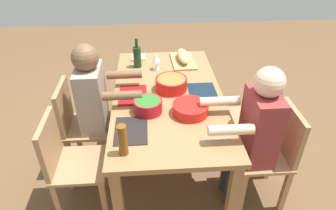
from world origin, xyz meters
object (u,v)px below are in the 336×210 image
(diner_far_right, at_px, (254,130))
(beer_bottle, at_px, (123,140))
(serving_bowl_fruit, at_px, (171,83))
(chair_near_center, at_px, (79,122))
(wine_bottle, at_px, (137,56))
(cutting_board, at_px, (183,61))
(chair_near_right, at_px, (68,161))
(serving_bowl_greens, at_px, (148,105))
(serving_bowl_salad, at_px, (190,108))
(wine_glass, at_px, (156,58))
(napkin_stack, at_px, (138,57))
(chair_far_right, at_px, (273,151))
(diner_near_center, at_px, (97,101))
(bread_loaf, at_px, (183,56))
(dining_table, at_px, (168,103))
(chair_far_center, at_px, (254,115))

(diner_far_right, distance_m, beer_bottle, 0.96)
(serving_bowl_fruit, bearing_deg, chair_near_center, -84.77)
(wine_bottle, bearing_deg, cutting_board, 98.94)
(chair_near_right, distance_m, wine_bottle, 1.19)
(chair_near_center, relative_size, beer_bottle, 3.86)
(serving_bowl_greens, bearing_deg, serving_bowl_salad, 81.29)
(wine_glass, bearing_deg, wine_bottle, -111.39)
(serving_bowl_fruit, bearing_deg, napkin_stack, -155.94)
(serving_bowl_greens, relative_size, wine_bottle, 0.75)
(chair_far_right, bearing_deg, beer_bottle, -78.38)
(napkin_stack, bearing_deg, serving_bowl_greens, 4.99)
(diner_near_center, bearing_deg, chair_near_center, -90.00)
(chair_near_right, bearing_deg, wine_bottle, 152.77)
(cutting_board, height_order, bread_loaf, bread_loaf)
(wine_bottle, bearing_deg, chair_far_right, 45.86)
(chair_near_center, xyz_separation_m, beer_bottle, (0.70, 0.44, 0.37))
(beer_bottle, distance_m, napkin_stack, 1.42)
(dining_table, bearing_deg, wine_bottle, -154.02)
(serving_bowl_salad, relative_size, beer_bottle, 1.23)
(dining_table, height_order, diner_near_center, diner_near_center)
(diner_near_center, bearing_deg, bread_loaf, 127.52)
(wine_bottle, xyz_separation_m, wine_glass, (0.07, 0.18, 0.01))
(dining_table, relative_size, chair_far_center, 2.02)
(cutting_board, bearing_deg, chair_far_right, 28.46)
(dining_table, height_order, wine_glass, wine_glass)
(diner_far_right, bearing_deg, cutting_board, -159.63)
(dining_table, relative_size, beer_bottle, 7.81)
(diner_near_center, bearing_deg, beer_bottle, 20.43)
(serving_bowl_salad, height_order, bread_loaf, bread_loaf)
(serving_bowl_fruit, relative_size, beer_bottle, 1.22)
(chair_near_center, height_order, wine_glass, wine_glass)
(dining_table, height_order, napkin_stack, napkin_stack)
(cutting_board, bearing_deg, wine_glass, -62.73)
(chair_far_center, relative_size, wine_glass, 5.12)
(diner_near_center, xyz_separation_m, bread_loaf, (-0.60, 0.78, 0.11))
(dining_table, height_order, beer_bottle, beer_bottle)
(chair_far_center, height_order, chair_near_right, same)
(wine_bottle, height_order, wine_glass, wine_bottle)
(serving_bowl_greens, relative_size, bread_loaf, 0.68)
(chair_far_right, height_order, serving_bowl_greens, chair_far_right)
(chair_far_center, bearing_deg, chair_near_center, -90.00)
(serving_bowl_fruit, relative_size, wine_glass, 1.62)
(chair_near_center, height_order, beer_bottle, beer_bottle)
(chair_near_right, xyz_separation_m, diner_near_center, (-0.47, 0.18, 0.21))
(wine_glass, bearing_deg, chair_near_right, -36.66)
(chair_far_center, distance_m, serving_bowl_greens, 1.03)
(cutting_board, bearing_deg, chair_near_right, -42.02)
(cutting_board, bearing_deg, dining_table, -17.75)
(chair_far_right, height_order, chair_near_right, same)
(chair_near_center, relative_size, diner_near_center, 0.71)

